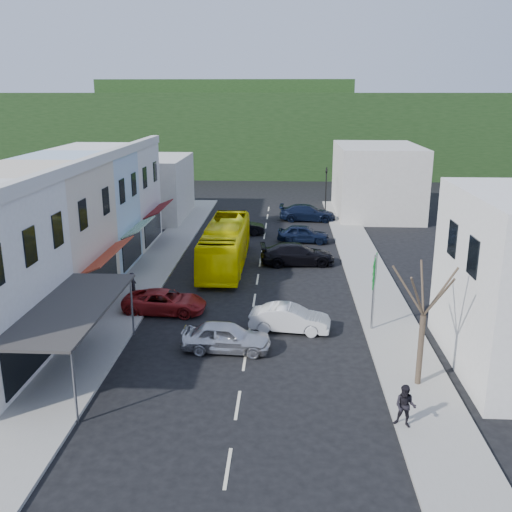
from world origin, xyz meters
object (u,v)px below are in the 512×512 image
Objects in this scene: bus at (225,245)px; car_white at (290,318)px; pedestrian_left at (133,284)px; traffic_signal at (326,192)px; direction_sign at (374,294)px; pedestrian_right at (405,406)px; street_tree at (423,315)px; car_red at (165,301)px; car_silver at (226,337)px.

car_white is (4.56, -11.37, -0.85)m from bus.
pedestrian_left is at bearing -123.57° from bus.
car_white is at bearing -67.92° from bus.
traffic_signal reaches higher than pedestrian_left.
direction_sign is 0.84× the size of traffic_signal.
pedestrian_right is (13.57, -13.10, 0.00)m from pedestrian_left.
car_white is 8.20m from street_tree.
pedestrian_right reaches higher than car_red.
pedestrian_right is (4.19, -8.93, 0.30)m from car_white.
direction_sign is at bearing -66.10° from car_silver.
bus is 8.68m from pedestrian_left.
car_silver is at bearing 137.54° from car_white.
traffic_signal is at bearing -36.39° from pedestrian_left.
car_red is 14.95m from street_tree.
pedestrian_left is 1.00× the size of pedestrian_right.
bus is 12.27m from car_white.
car_red is 2.71× the size of pedestrian_left.
car_silver is 6.24m from car_red.
street_tree reaches higher than bus.
car_silver is at bearing -146.31° from direction_sign.
traffic_signal is (-0.50, 37.69, 1.49)m from pedestrian_right.
car_silver is 0.88× the size of traffic_signal.
bus is 2.52× the size of car_red.
pedestrian_right is 9.18m from direction_sign.
pedestrian_right is at bearing 114.64° from traffic_signal.
traffic_signal is (8.25, 17.40, 0.94)m from bus.
pedestrian_right is 0.34× the size of traffic_signal.
pedestrian_left is 0.26× the size of street_tree.
direction_sign is (4.29, 0.19, 1.38)m from car_white.
car_red is at bearing -177.04° from direction_sign.
bus is 22.11m from pedestrian_right.
street_tree is (8.50, -3.03, 2.54)m from car_silver.
street_tree reaches higher than direction_sign.
pedestrian_right is at bearing -147.24° from car_white.
car_white is at bearing 137.77° from pedestrian_right.
car_red is 0.92× the size of traffic_signal.
car_silver is 1.00× the size of car_white.
pedestrian_right is 37.73m from traffic_signal.
car_silver is at bearing -83.73° from bus.
pedestrian_left is at bearing 146.55° from street_tree.
traffic_signal is at bearing 92.88° from street_tree.
car_white is 29.05m from traffic_signal.
car_silver is (1.48, -13.94, -0.85)m from bus.
pedestrian_left is 17.87m from street_tree.
direction_sign reaches higher than car_white.
pedestrian_left is 0.34× the size of traffic_signal.
street_tree is (5.42, -5.61, 2.54)m from car_white.
street_tree reaches higher than car_silver.
car_red is at bearing 91.82° from traffic_signal.
pedestrian_left reaches higher than car_silver.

